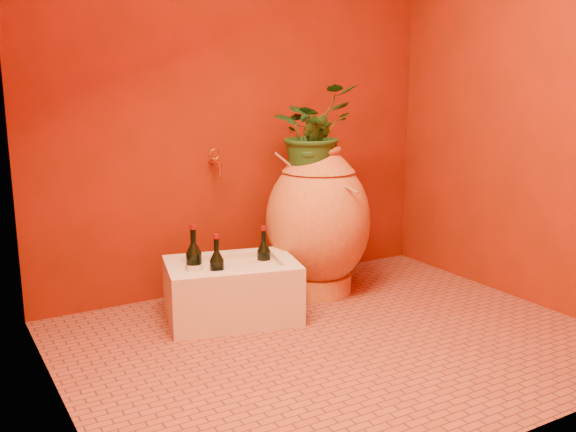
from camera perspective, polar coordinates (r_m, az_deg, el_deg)
floor at (r=3.14m, az=4.29°, el=-11.04°), size 2.50×2.50×0.00m
wall_back at (r=3.74m, az=-4.30°, el=12.47°), size 2.50×0.02×2.50m
wall_left at (r=2.39m, az=-21.27°, el=11.65°), size 0.02×2.00×2.50m
wall_right at (r=3.73m, az=21.00°, el=11.69°), size 0.02×2.00×2.50m
amphora at (r=3.68m, az=2.68°, el=-0.41°), size 0.79×0.79×0.86m
stone_basin at (r=3.36m, az=-5.00°, el=-6.69°), size 0.75×0.60×0.31m
wine_bottle_a at (r=3.40m, az=-2.16°, el=-4.12°), size 0.07×0.07×0.30m
wine_bottle_b at (r=3.30m, az=-8.34°, el=-4.50°), size 0.08×0.08×0.35m
wine_bottle_c at (r=3.24m, az=-6.32°, el=-5.01°), size 0.08×0.08×0.31m
wall_tap at (r=3.62m, az=-6.44°, el=4.86°), size 0.07×0.14×0.15m
plant_main at (r=3.60m, az=2.18°, el=7.55°), size 0.55×0.50×0.52m
plant_side at (r=3.52m, az=2.23°, el=6.21°), size 0.25×0.25×0.35m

